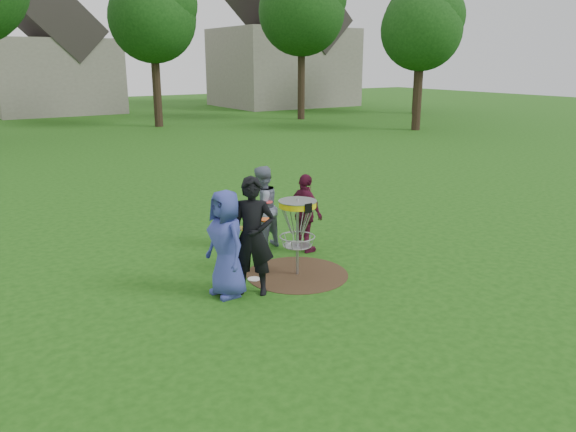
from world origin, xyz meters
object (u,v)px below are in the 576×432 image
player_black (253,236)px  player_blue (226,243)px  player_maroon (305,213)px  disc_golf_basket (297,219)px  player_grey (261,208)px

player_black → player_blue: bearing=-164.7°
player_maroon → player_blue: bearing=109.0°
player_blue → player_maroon: size_ratio=1.12×
player_black → disc_golf_basket: 1.08m
player_grey → player_black: bearing=35.5°
player_grey → disc_golf_basket: 1.58m
player_blue → disc_golf_basket: (1.43, 0.12, 0.15)m
player_maroon → player_grey: bearing=39.5°
player_black → player_grey: bearing=94.2°
player_black → disc_golf_basket: bearing=53.0°
player_blue → disc_golf_basket: player_blue is taller
player_blue → player_black: (0.39, -0.16, 0.09)m
player_blue → player_maroon: player_blue is taller
player_maroon → disc_golf_basket: size_ratio=1.12×
player_black → player_maroon: (1.86, 1.23, -0.18)m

